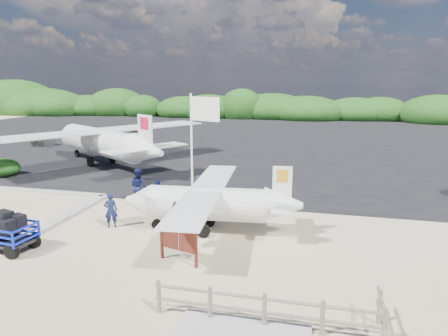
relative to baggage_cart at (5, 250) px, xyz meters
The scene contains 12 objects.
ground 5.15m from the baggage_cart, 27.11° to the left, with size 160.00×160.00×0.00m, color beige.
asphalt_apron 32.67m from the baggage_cart, 81.93° to the left, with size 90.00×50.00×0.04m, color #B2B2B2, non-canonical shape.
vegetation_band 57.53m from the baggage_cart, 85.43° to the left, with size 124.00×8.00×4.40m, color #B2B2B2, non-canonical shape.
fence 10.92m from the baggage_cart, 14.06° to the right, with size 6.40×2.00×1.10m, color #B2B2B2, non-canonical shape.
baggage_cart is the anchor object (origin of this frame).
flagpole 7.51m from the baggage_cart, ahead, with size 1.21×0.50×6.06m, color white, non-canonical shape.
signboard 7.05m from the baggage_cart, ahead, with size 1.74×0.16×1.43m, color #582219, non-canonical shape.
crew_a 4.36m from the baggage_cart, 48.02° to the left, with size 0.58×0.38×1.59m, color #111941.
crew_b 7.20m from the baggage_cart, 68.85° to the left, with size 0.95×0.74×1.96m, color #111941.
crew_c 6.81m from the baggage_cart, 50.58° to the left, with size 1.04×0.43×1.78m, color #111941.
aircraft_large 32.96m from the baggage_cart, 48.14° to the left, with size 18.23×18.23×5.47m, color #B2B2B2, non-canonical shape.
aircraft_small 33.76m from the baggage_cart, 105.49° to the left, with size 8.04×8.04×2.89m, color #B2B2B2, non-canonical shape.
Camera 1 is at (7.18, -14.52, 6.50)m, focal length 32.00 mm.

